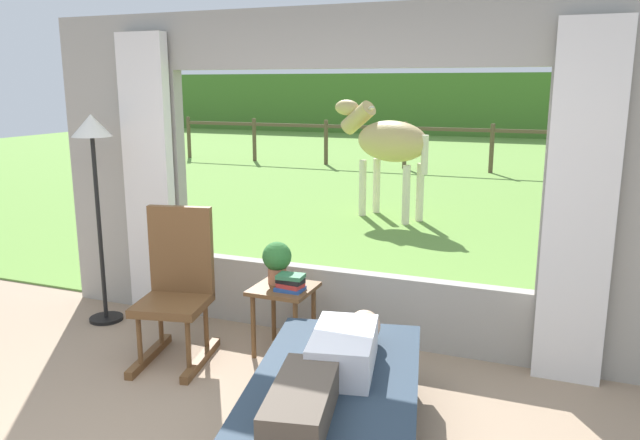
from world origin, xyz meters
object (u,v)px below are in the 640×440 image
at_px(reclining_person, 331,366).
at_px(pasture_tree, 610,118).
at_px(recliner_sofa, 334,413).
at_px(floor_lamp_left, 94,156).
at_px(rocking_chair, 177,286).
at_px(horse, 387,142).
at_px(book_stack, 290,283).
at_px(side_table, 284,299).
at_px(potted_plant, 277,260).

bearing_deg(reclining_person, pasture_tree, 66.97).
relative_size(recliner_sofa, pasture_tree, 0.61).
relative_size(recliner_sofa, floor_lamp_left, 1.06).
distance_m(rocking_chair, horse, 5.29).
relative_size(book_stack, pasture_tree, 0.07).
bearing_deg(side_table, recliner_sofa, -53.04).
height_order(recliner_sofa, reclining_person, reclining_person).
distance_m(book_stack, horse, 5.04).
xyz_separation_m(floor_lamp_left, horse, (1.10, 4.88, -0.26)).
distance_m(potted_plant, floor_lamp_left, 1.77).
relative_size(reclining_person, rocking_chair, 1.28).
bearing_deg(potted_plant, floor_lamp_left, -178.68).
height_order(rocking_chair, potted_plant, rocking_chair).
xyz_separation_m(recliner_sofa, book_stack, (-0.71, 1.00, 0.36)).
height_order(book_stack, horse, horse).
xyz_separation_m(recliner_sofa, pasture_tree, (1.71, 8.70, 1.21)).
relative_size(potted_plant, book_stack, 1.58).
xyz_separation_m(reclining_person, horse, (-1.39, 6.01, 0.63)).
distance_m(book_stack, pasture_tree, 8.12).
height_order(reclining_person, rocking_chair, rocking_chair).
height_order(reclining_person, potted_plant, potted_plant).
bearing_deg(horse, book_stack, -147.50).
bearing_deg(reclining_person, recliner_sofa, 78.01).
height_order(side_table, book_stack, book_stack).
height_order(rocking_chair, floor_lamp_left, floor_lamp_left).
distance_m(horse, pasture_tree, 4.14).
bearing_deg(potted_plant, horse, 96.10).
bearing_deg(floor_lamp_left, rocking_chair, -20.15).
bearing_deg(floor_lamp_left, book_stack, -2.62).
bearing_deg(rocking_chair, book_stack, 8.03).
distance_m(reclining_person, floor_lamp_left, 2.88).
xyz_separation_m(horse, pasture_tree, (3.10, 2.74, 0.28)).
bearing_deg(side_table, reclining_person, -54.28).
xyz_separation_m(rocking_chair, side_table, (0.70, 0.35, -0.12)).
relative_size(book_stack, horse, 0.11).
bearing_deg(pasture_tree, floor_lamp_left, -118.89).
bearing_deg(rocking_chair, floor_lamp_left, 147.60).
bearing_deg(floor_lamp_left, pasture_tree, 61.11).
xyz_separation_m(rocking_chair, book_stack, (0.78, 0.29, 0.03)).
relative_size(rocking_chair, pasture_tree, 0.37).
bearing_deg(recliner_sofa, reclining_person, -101.99).
relative_size(side_table, horse, 0.29).
bearing_deg(book_stack, horse, 97.81).
bearing_deg(rocking_chair, pasture_tree, 55.94).
height_order(recliner_sofa, horse, horse).
bearing_deg(horse, reclining_person, -142.25).
xyz_separation_m(side_table, floor_lamp_left, (-1.70, 0.02, 0.99)).
height_order(potted_plant, floor_lamp_left, floor_lamp_left).
bearing_deg(rocking_chair, reclining_person, -39.28).
relative_size(horse, pasture_tree, 0.58).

